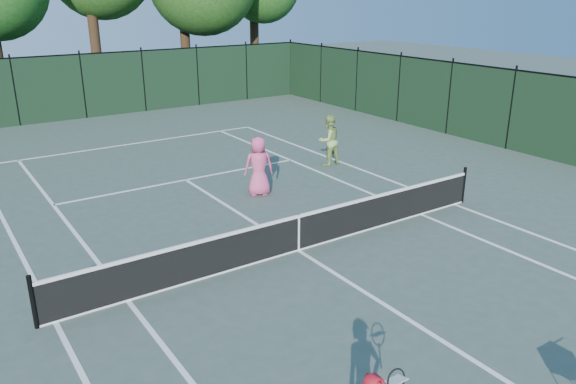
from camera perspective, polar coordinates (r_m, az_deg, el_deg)
ground at (r=13.33m, az=1.06°, el=-5.97°), size 90.00×90.00×0.00m
sideline_doubles_left at (r=11.48m, az=-22.55°, el=-12.12°), size 0.10×23.77×0.01m
sideline_doubles_right at (r=16.84m, az=16.55°, el=-1.21°), size 0.10×23.77×0.01m
sideline_singles_left at (r=11.73m, az=-15.95°, el=-10.58°), size 0.10×23.77×0.01m
sideline_singles_right at (r=15.86m, az=13.35°, el=-2.21°), size 0.10×23.77×0.01m
baseline_far at (r=23.51m, az=-15.84°, el=4.69°), size 10.97×0.10×0.01m
service_line_far at (r=18.56m, az=-10.34°, el=1.23°), size 8.23×0.10×0.01m
center_service_line at (r=13.33m, az=1.06°, el=-5.95°), size 0.10×12.80×0.01m
tennis_net at (r=13.13m, az=1.07°, el=-4.09°), size 11.69×0.09×1.06m
fence_far at (r=28.99m, az=-20.09°, el=10.00°), size 24.00×0.05×3.00m
player_pink at (r=16.69m, az=-2.99°, el=2.66°), size 1.03×0.86×1.79m
player_green at (r=19.71m, az=4.14°, el=5.26°), size 0.88×0.70×1.78m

